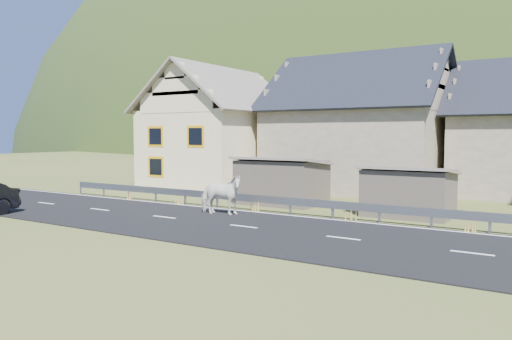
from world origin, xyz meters
The scene contains 10 objects.
ground centered at (0.00, 0.00, 0.00)m, with size 160.00×160.00×0.00m, color #3F501E.
road centered at (0.00, 0.00, 0.02)m, with size 60.00×7.00×0.04m, color black.
lane_markings centered at (0.00, 0.00, 0.04)m, with size 60.00×6.60×0.01m, color silver.
guardrail centered at (0.00, 3.68, 0.56)m, with size 28.10×0.09×0.75m.
shed_left centered at (-2.00, 6.50, 1.10)m, with size 4.30×3.30×2.40m, color brown.
shed_right centered at (4.50, 6.00, 1.00)m, with size 3.80×2.90×2.20m, color brown.
house_cream centered at (-10.00, 12.00, 4.36)m, with size 7.80×9.80×8.30m.
house_stone_a centered at (-1.00, 15.00, 4.63)m, with size 10.80×9.80×8.90m.
conifer_patch centered at (-55.00, 110.00, 6.00)m, with size 76.00×50.00×28.00m, color black.
horse centered at (-2.42, 1.83, 0.92)m, with size 2.08×0.95×1.75m, color silver.
Camera 1 is at (10.31, -15.45, 3.47)m, focal length 35.00 mm.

